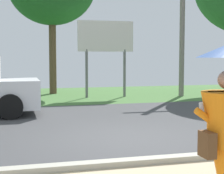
{
  "coord_description": "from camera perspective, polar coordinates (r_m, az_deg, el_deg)",
  "views": [
    {
      "loc": [
        -2.35,
        -7.92,
        1.86
      ],
      "look_at": [
        0.03,
        1.0,
        1.1
      ],
      "focal_mm": 59.01,
      "sensor_mm": 36.0,
      "label": 1
    }
  ],
  "objects": [
    {
      "name": "roadside_billboard",
      "position": [
        16.97,
        -0.97,
        7.02
      ],
      "size": [
        2.6,
        0.12,
        3.5
      ],
      "color": "slate",
      "rests_on": "ground_plane"
    },
    {
      "name": "utility_pole",
      "position": [
        17.81,
        10.82,
        9.21
      ],
      "size": [
        1.8,
        0.24,
        6.23
      ],
      "color": "gray",
      "rests_on": "ground_plane"
    },
    {
      "name": "ground_plane",
      "position": [
        11.29,
        -2.7,
        -5.04
      ],
      "size": [
        40.0,
        22.0,
        0.2
      ],
      "color": "#424244"
    }
  ]
}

